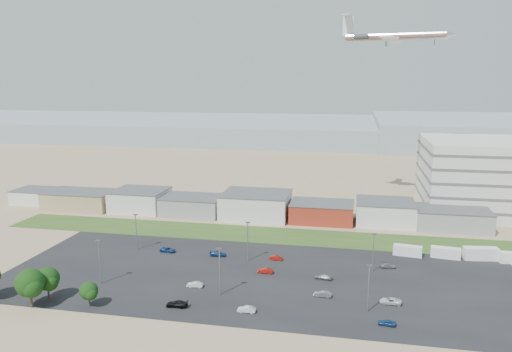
% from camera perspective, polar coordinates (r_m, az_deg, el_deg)
% --- Properties ---
extents(ground, '(700.00, 700.00, 0.00)m').
position_cam_1_polar(ground, '(102.06, -4.74, -15.32)').
color(ground, '#967E5F').
rests_on(ground, ground).
extents(parking_lot, '(120.00, 50.00, 0.01)m').
position_cam_1_polar(parking_lot, '(118.73, 0.35, -11.41)').
color(parking_lot, black).
rests_on(parking_lot, ground).
extents(grass_strip, '(160.00, 16.00, 0.02)m').
position_cam_1_polar(grass_strip, '(149.20, 0.83, -6.70)').
color(grass_strip, '#2C4D1D').
rests_on(grass_strip, ground).
extents(hills_backdrop, '(700.00, 200.00, 9.00)m').
position_cam_1_polar(hills_backdrop, '(405.15, 13.38, 4.79)').
color(hills_backdrop, gray).
rests_on(hills_backdrop, ground).
extents(building_row, '(170.00, 20.00, 8.00)m').
position_cam_1_polar(building_row, '(169.62, -3.64, -3.17)').
color(building_row, silver).
rests_on(building_row, ground).
extents(box_trailer_a, '(7.49, 3.34, 2.71)m').
position_cam_1_polar(box_trailer_a, '(137.36, 16.94, -8.16)').
color(box_trailer_a, silver).
rests_on(box_trailer_a, ground).
extents(box_trailer_b, '(7.52, 3.24, 2.73)m').
position_cam_1_polar(box_trailer_b, '(138.83, 20.85, -8.20)').
color(box_trailer_b, silver).
rests_on(box_trailer_b, ground).
extents(box_trailer_c, '(8.76, 3.80, 3.18)m').
position_cam_1_polar(box_trailer_c, '(140.89, 24.30, -8.08)').
color(box_trailer_c, silver).
rests_on(box_trailer_c, ground).
extents(tree_mid, '(6.11, 6.11, 9.17)m').
position_cam_1_polar(tree_mid, '(111.69, -24.42, -11.36)').
color(tree_mid, black).
rests_on(tree_mid, ground).
extents(tree_right, '(5.29, 5.29, 7.93)m').
position_cam_1_polar(tree_right, '(114.46, -22.72, -11.02)').
color(tree_right, black).
rests_on(tree_right, ground).
extents(tree_near, '(3.96, 3.96, 5.94)m').
position_cam_1_polar(tree_near, '(108.47, -18.55, -12.52)').
color(tree_near, black).
rests_on(tree_near, ground).
extents(lightpole_front_l, '(1.19, 0.50, 10.16)m').
position_cam_1_polar(lightpole_front_l, '(118.34, -17.43, -9.37)').
color(lightpole_front_l, slate).
rests_on(lightpole_front_l, ground).
extents(lightpole_front_m, '(1.23, 0.51, 10.43)m').
position_cam_1_polar(lightpole_front_m, '(107.66, -4.19, -10.85)').
color(lightpole_front_m, slate).
rests_on(lightpole_front_m, ground).
extents(lightpole_front_r, '(1.15, 0.48, 9.75)m').
position_cam_1_polar(lightpole_front_r, '(102.57, 12.73, -12.43)').
color(lightpole_front_r, slate).
rests_on(lightpole_front_r, ground).
extents(lightpole_back_l, '(1.17, 0.49, 9.92)m').
position_cam_1_polar(lightpole_back_l, '(138.51, -13.52, -6.26)').
color(lightpole_back_l, slate).
rests_on(lightpole_back_l, ground).
extents(lightpole_back_m, '(1.19, 0.50, 10.15)m').
position_cam_1_polar(lightpole_back_m, '(126.80, -0.95, -7.50)').
color(lightpole_back_m, slate).
rests_on(lightpole_back_m, ground).
extents(lightpole_back_r, '(1.12, 0.47, 9.50)m').
position_cam_1_polar(lightpole_back_r, '(123.14, 13.26, -8.52)').
color(lightpole_back_r, slate).
rests_on(lightpole_back_r, ground).
extents(airliner, '(44.86, 34.50, 11.98)m').
position_cam_1_polar(airliner, '(182.65, 15.58, 15.13)').
color(airliner, silver).
extents(parked_car_0, '(4.48, 2.20, 1.22)m').
position_cam_1_polar(parked_car_0, '(108.68, 15.11, -13.63)').
color(parked_car_0, silver).
rests_on(parked_car_0, ground).
extents(parked_car_1, '(3.86, 1.49, 1.25)m').
position_cam_1_polar(parked_car_1, '(109.11, 7.61, -13.22)').
color(parked_car_1, '#A5A5AA').
rests_on(parked_car_1, ground).
extents(parked_car_2, '(3.42, 1.71, 1.12)m').
position_cam_1_polar(parked_car_2, '(99.93, 14.73, -15.90)').
color(parked_car_2, navy).
rests_on(parked_car_2, ground).
extents(parked_car_3, '(4.47, 1.92, 1.28)m').
position_cam_1_polar(parked_car_3, '(105.08, -9.03, -14.24)').
color(parked_car_3, black).
rests_on(parked_car_3, ground).
extents(parked_car_4, '(3.69, 1.52, 1.19)m').
position_cam_1_polar(parked_car_4, '(113.69, -7.00, -12.21)').
color(parked_car_4, silver).
rests_on(parked_car_4, ground).
extents(parked_car_6, '(4.46, 2.04, 1.27)m').
position_cam_1_polar(parked_car_6, '(131.79, -4.36, -8.85)').
color(parked_car_6, navy).
rests_on(parked_car_6, ground).
extents(parked_car_7, '(3.75, 1.34, 1.23)m').
position_cam_1_polar(parked_car_7, '(120.43, 1.06, -10.76)').
color(parked_car_7, maroon).
rests_on(parked_car_7, ground).
extents(parked_car_8, '(3.88, 1.97, 1.27)m').
position_cam_1_polar(parked_car_8, '(127.48, 14.86, -9.88)').
color(parked_car_8, '#A5A5AA').
rests_on(parked_car_8, ground).
extents(parked_car_9, '(4.48, 2.50, 1.18)m').
position_cam_1_polar(parked_car_9, '(136.48, -10.03, -8.30)').
color(parked_car_9, navy).
rests_on(parked_car_9, ground).
extents(parked_car_11, '(3.47, 1.53, 1.11)m').
position_cam_1_polar(parked_car_11, '(128.80, 2.32, -9.34)').
color(parked_car_11, maroon).
rests_on(parked_car_11, ground).
extents(parked_car_12, '(4.17, 2.15, 1.16)m').
position_cam_1_polar(parked_car_12, '(117.96, 7.68, -11.36)').
color(parked_car_12, '#A5A5AA').
rests_on(parked_car_12, ground).
extents(parked_car_13, '(3.70, 1.40, 1.21)m').
position_cam_1_polar(parked_car_13, '(101.76, -1.09, -14.99)').
color(parked_car_13, silver).
rests_on(parked_car_13, ground).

